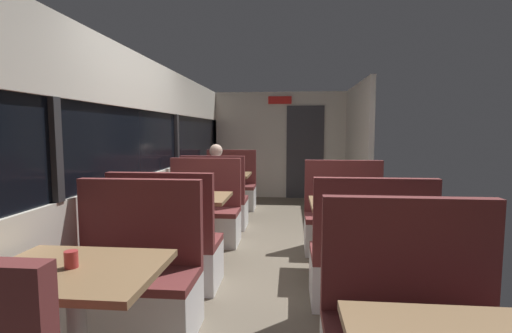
% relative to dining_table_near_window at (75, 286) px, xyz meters
% --- Properties ---
extents(ground_plane, '(3.30, 9.20, 0.02)m').
position_rel_dining_table_near_window_xyz_m(ground_plane, '(0.89, 2.09, -0.65)').
color(ground_plane, '#665B4C').
extents(carriage_window_panel_left, '(0.09, 8.48, 2.30)m').
position_rel_dining_table_near_window_xyz_m(carriage_window_panel_left, '(-0.56, 2.09, 0.47)').
color(carriage_window_panel_left, beige).
rests_on(carriage_window_panel_left, ground_plane).
extents(carriage_end_bulkhead, '(2.90, 0.11, 2.30)m').
position_rel_dining_table_near_window_xyz_m(carriage_end_bulkhead, '(0.95, 6.28, 0.50)').
color(carriage_end_bulkhead, beige).
rests_on(carriage_end_bulkhead, ground_plane).
extents(carriage_aisle_panel_right, '(0.08, 2.40, 2.30)m').
position_rel_dining_table_near_window_xyz_m(carriage_aisle_panel_right, '(2.34, 5.09, 0.51)').
color(carriage_aisle_panel_right, beige).
rests_on(carriage_aisle_panel_right, ground_plane).
extents(dining_table_near_window, '(0.90, 0.70, 0.74)m').
position_rel_dining_table_near_window_xyz_m(dining_table_near_window, '(0.00, 0.00, 0.00)').
color(dining_table_near_window, '#9E9EA3').
rests_on(dining_table_near_window, ground_plane).
extents(bench_near_window_facing_entry, '(0.95, 0.50, 1.10)m').
position_rel_dining_table_near_window_xyz_m(bench_near_window_facing_entry, '(0.00, 0.70, -0.31)').
color(bench_near_window_facing_entry, silver).
rests_on(bench_near_window_facing_entry, ground_plane).
extents(dining_table_mid_window, '(0.90, 0.70, 0.74)m').
position_rel_dining_table_near_window_xyz_m(dining_table_mid_window, '(0.00, 2.17, 0.00)').
color(dining_table_mid_window, '#9E9EA3').
rests_on(dining_table_mid_window, ground_plane).
extents(bench_mid_window_facing_end, '(0.95, 0.50, 1.10)m').
position_rel_dining_table_near_window_xyz_m(bench_mid_window_facing_end, '(0.00, 1.47, -0.31)').
color(bench_mid_window_facing_end, silver).
rests_on(bench_mid_window_facing_end, ground_plane).
extents(bench_mid_window_facing_entry, '(0.95, 0.50, 1.10)m').
position_rel_dining_table_near_window_xyz_m(bench_mid_window_facing_entry, '(0.00, 2.87, -0.31)').
color(bench_mid_window_facing_entry, silver).
rests_on(bench_mid_window_facing_entry, ground_plane).
extents(dining_table_far_window, '(0.90, 0.70, 0.74)m').
position_rel_dining_table_near_window_xyz_m(dining_table_far_window, '(0.00, 4.33, 0.00)').
color(dining_table_far_window, '#9E9EA3').
rests_on(dining_table_far_window, ground_plane).
extents(bench_far_window_facing_end, '(0.95, 0.50, 1.10)m').
position_rel_dining_table_near_window_xyz_m(bench_far_window_facing_end, '(0.00, 3.63, -0.31)').
color(bench_far_window_facing_end, silver).
rests_on(bench_far_window_facing_end, ground_plane).
extents(bench_far_window_facing_entry, '(0.95, 0.50, 1.10)m').
position_rel_dining_table_near_window_xyz_m(bench_far_window_facing_entry, '(0.00, 5.03, -0.31)').
color(bench_far_window_facing_entry, silver).
rests_on(bench_far_window_facing_entry, ground_plane).
extents(dining_table_rear_aisle, '(0.90, 0.70, 0.74)m').
position_rel_dining_table_near_window_xyz_m(dining_table_rear_aisle, '(1.79, 1.97, 0.00)').
color(dining_table_rear_aisle, '#9E9EA3').
rests_on(dining_table_rear_aisle, ground_plane).
extents(bench_rear_aisle_facing_end, '(0.95, 0.50, 1.10)m').
position_rel_dining_table_near_window_xyz_m(bench_rear_aisle_facing_end, '(1.79, 1.27, -0.31)').
color(bench_rear_aisle_facing_end, silver).
rests_on(bench_rear_aisle_facing_end, ground_plane).
extents(bench_rear_aisle_facing_entry, '(0.95, 0.50, 1.10)m').
position_rel_dining_table_near_window_xyz_m(bench_rear_aisle_facing_entry, '(1.79, 2.67, -0.31)').
color(bench_rear_aisle_facing_entry, silver).
rests_on(bench_rear_aisle_facing_entry, ground_plane).
extents(seated_passenger, '(0.47, 0.55, 1.26)m').
position_rel_dining_table_near_window_xyz_m(seated_passenger, '(0.00, 3.71, -0.10)').
color(seated_passenger, '#26262D').
rests_on(seated_passenger, ground_plane).
extents(coffee_cup_primary, '(0.07, 0.07, 0.09)m').
position_rel_dining_table_near_window_xyz_m(coffee_cup_primary, '(1.91, 1.89, 0.15)').
color(coffee_cup_primary, '#B23333').
rests_on(coffee_cup_primary, dining_table_rear_aisle).
extents(coffee_cup_secondary, '(0.07, 0.07, 0.09)m').
position_rel_dining_table_near_window_xyz_m(coffee_cup_secondary, '(-0.02, 0.00, 0.15)').
color(coffee_cup_secondary, '#B23333').
rests_on(coffee_cup_secondary, dining_table_near_window).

